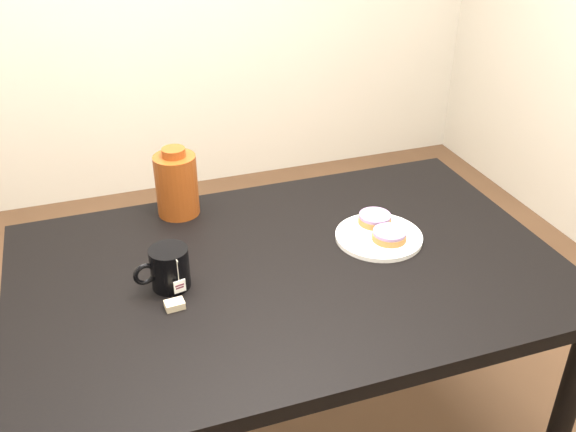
{
  "coord_description": "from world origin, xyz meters",
  "views": [
    {
      "loc": [
        -0.45,
        -1.29,
        1.7
      ],
      "look_at": [
        0.05,
        0.14,
        0.81
      ],
      "focal_mm": 40.0,
      "sensor_mm": 36.0,
      "label": 1
    }
  ],
  "objects": [
    {
      "name": "table",
      "position": [
        0.0,
        0.0,
        0.67
      ],
      "size": [
        1.4,
        0.9,
        0.75
      ],
      "color": "black",
      "rests_on": "ground_plane"
    },
    {
      "name": "plate",
      "position": [
        0.28,
        0.04,
        0.76
      ],
      "size": [
        0.24,
        0.24,
        0.02
      ],
      "color": "white",
      "rests_on": "table"
    },
    {
      "name": "bagel_front",
      "position": [
        0.29,
        0.01,
        0.78
      ],
      "size": [
        0.12,
        0.12,
        0.03
      ],
      "color": "brown",
      "rests_on": "plate"
    },
    {
      "name": "teabag_pouch",
      "position": [
        -0.31,
        -0.08,
        0.76
      ],
      "size": [
        0.05,
        0.04,
        0.02
      ],
      "primitive_type": "cube",
      "rotation": [
        0.0,
        0.0,
        0.08
      ],
      "color": "#C6B793",
      "rests_on": "table"
    },
    {
      "name": "bagel_back",
      "position": [
        0.29,
        0.1,
        0.78
      ],
      "size": [
        0.12,
        0.12,
        0.03
      ],
      "color": "brown",
      "rests_on": "plate"
    },
    {
      "name": "mug",
      "position": [
        -0.3,
        0.01,
        0.8
      ],
      "size": [
        0.15,
        0.11,
        0.11
      ],
      "rotation": [
        0.0,
        0.0,
        0.23
      ],
      "color": "black",
      "rests_on": "table"
    },
    {
      "name": "bagel_package",
      "position": [
        -0.22,
        0.37,
        0.85
      ],
      "size": [
        0.15,
        0.15,
        0.21
      ],
      "rotation": [
        0.0,
        0.0,
        0.33
      ],
      "color": "#5D240C",
      "rests_on": "table"
    }
  ]
}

